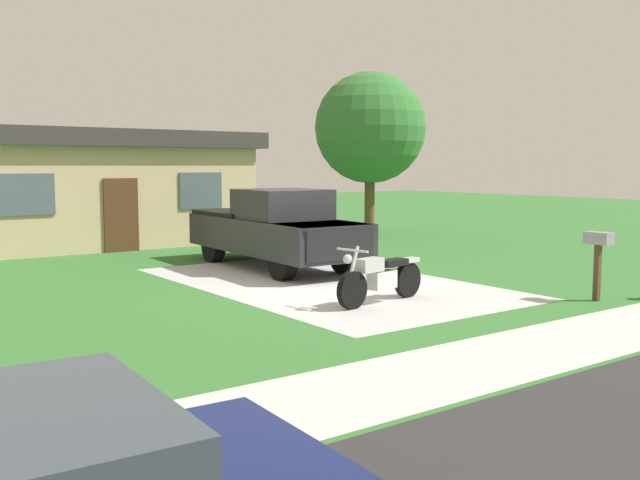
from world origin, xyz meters
name	(u,v)px	position (x,y,z in m)	size (l,w,h in m)	color
ground_plane	(324,283)	(0.00, 0.00, 0.00)	(80.00, 80.00, 0.00)	#346F30
driveway_pad	(324,283)	(0.00, 0.00, 0.00)	(4.96, 8.28, 0.01)	#BCBCBC
sidewalk_strip	(574,339)	(0.00, -6.00, 0.00)	(36.00, 1.80, 0.01)	silver
motorcycle	(381,277)	(-0.48, -2.35, 0.47)	(2.20, 0.74, 1.09)	black
pickup_truck	(273,228)	(0.38, 2.63, 0.95)	(2.25, 5.71, 1.90)	black
mailbox	(598,248)	(2.85, -4.51, 0.98)	(0.26, 0.48, 1.26)	#4C3823
shade_tree	(370,128)	(7.51, 7.51, 3.77)	(3.91, 3.91, 5.74)	brown
neighbor_house	(91,187)	(-1.48, 10.33, 1.79)	(9.60, 5.60, 3.50)	tan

